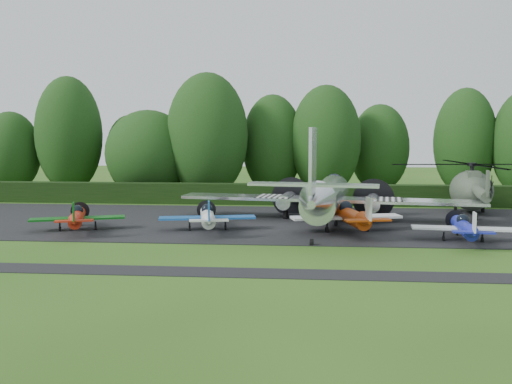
# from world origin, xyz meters

# --- Properties ---
(ground) EXTENTS (160.00, 160.00, 0.00)m
(ground) POSITION_xyz_m (0.00, 0.00, 0.00)
(ground) COLOR #2A5317
(ground) RESTS_ON ground
(apron) EXTENTS (70.00, 18.00, 0.01)m
(apron) POSITION_xyz_m (0.00, 10.00, 0.00)
(apron) COLOR black
(apron) RESTS_ON ground
(taxiway_verge) EXTENTS (70.00, 2.00, 0.00)m
(taxiway_verge) POSITION_xyz_m (0.00, -6.00, 0.00)
(taxiway_verge) COLOR black
(taxiway_verge) RESTS_ON ground
(hedgerow) EXTENTS (90.00, 1.60, 2.00)m
(hedgerow) POSITION_xyz_m (0.00, 21.00, 0.00)
(hedgerow) COLOR black
(hedgerow) RESTS_ON ground
(transport_plane) EXTENTS (23.75, 18.21, 7.61)m
(transport_plane) POSITION_xyz_m (3.56, 9.83, 2.12)
(transport_plane) COLOR silver
(transport_plane) RESTS_ON ground
(light_plane_red) EXTENTS (6.56, 6.90, 2.52)m
(light_plane_red) POSITION_xyz_m (-14.18, 4.77, 1.05)
(light_plane_red) COLOR #B72110
(light_plane_red) RESTS_ON ground
(light_plane_white) EXTENTS (6.87, 7.23, 2.64)m
(light_plane_white) POSITION_xyz_m (-4.99, 5.61, 1.10)
(light_plane_white) COLOR silver
(light_plane_white) RESTS_ON ground
(light_plane_orange) EXTENTS (7.85, 8.25, 3.02)m
(light_plane_orange) POSITION_xyz_m (4.93, 5.81, 1.26)
(light_plane_orange) COLOR #BD3D0B
(light_plane_orange) RESTS_ON ground
(light_plane_blue) EXTENTS (6.38, 6.71, 2.45)m
(light_plane_blue) POSITION_xyz_m (11.99, 2.96, 1.02)
(light_plane_blue) COLOR #1B22A2
(light_plane_blue) RESTS_ON ground
(helicopter) EXTENTS (13.67, 16.01, 4.40)m
(helicopter) POSITION_xyz_m (16.09, 16.05, 2.37)
(helicopter) COLOR #3A4736
(helicopter) RESTS_ON ground
(tree_2) EXTENTS (6.83, 6.83, 11.92)m
(tree_2) POSITION_xyz_m (19.66, 31.96, 5.95)
(tree_2) COLOR black
(tree_2) RESTS_ON ground
(tree_3) EXTENTS (5.57, 5.57, 8.98)m
(tree_3) POSITION_xyz_m (-18.73, 31.71, 4.47)
(tree_3) COLOR black
(tree_3) RESTS_ON ground
(tree_4) EXTENTS (8.67, 8.67, 13.28)m
(tree_4) POSITION_xyz_m (-8.53, 26.25, 6.63)
(tree_4) COLOR black
(tree_4) RESTS_ON ground
(tree_6) EXTENTS (7.63, 7.63, 13.41)m
(tree_6) POSITION_xyz_m (-25.50, 30.36, 6.69)
(tree_6) COLOR black
(tree_6) RESTS_ON ground
(tree_7) EXTENTS (7.74, 7.74, 12.14)m
(tree_7) POSITION_xyz_m (4.07, 29.39, 6.06)
(tree_7) COLOR black
(tree_7) RESTS_ON ground
(tree_9) EXTENTS (6.90, 6.90, 11.21)m
(tree_9) POSITION_xyz_m (-1.85, 30.53, 5.59)
(tree_9) COLOR black
(tree_9) RESTS_ON ground
(tree_10) EXTENTS (6.88, 6.88, 10.23)m
(tree_10) POSITION_xyz_m (10.48, 33.77, 5.10)
(tree_10) COLOR black
(tree_10) RESTS_ON ground
(tree_11) EXTENTS (6.66, 6.66, 9.38)m
(tree_11) POSITION_xyz_m (-32.42, 30.05, 4.68)
(tree_11) COLOR black
(tree_11) RESTS_ON ground
(tree_12) EXTENTS (9.31, 9.31, 9.38)m
(tree_12) POSITION_xyz_m (-15.06, 26.63, 4.69)
(tree_12) COLOR black
(tree_12) RESTS_ON ground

